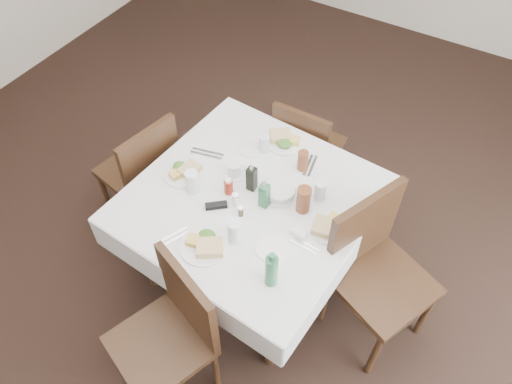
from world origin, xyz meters
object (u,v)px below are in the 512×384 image
ketchup_bottle (228,186)px  oil_cruet_green (264,195)px  coffee_mug (235,170)px  chair_west (144,169)px  chair_south (173,328)px  water_e (320,191)px  bread_basket (280,192)px  chair_north (305,146)px  water_w (192,182)px  green_bottle (272,270)px  chair_east (373,263)px  water_s (235,231)px  water_n (264,144)px  dining_table (251,206)px  oil_cruet_dark (252,178)px

ketchup_bottle → oil_cruet_green: bearing=6.1°
ketchup_bottle → coffee_mug: (-0.04, 0.13, -0.01)m
ketchup_bottle → chair_west: bearing=176.4°
chair_west → coffee_mug: bearing=7.4°
chair_south → water_e: 1.07m
bread_basket → coffee_mug: size_ratio=1.51×
chair_north → coffee_mug: chair_north is taller
chair_south → water_w: bearing=116.0°
chair_north → chair_south: (0.05, -1.58, 0.05)m
chair_west → water_e: size_ratio=7.28×
ketchup_bottle → green_bottle: 0.63m
chair_east → chair_west: 1.59m
ketchup_bottle → water_s: bearing=-50.9°
water_n → ketchup_bottle: size_ratio=1.05×
chair_south → bread_basket: bearing=82.4°
water_n → bread_basket: water_n is taller
chair_north → green_bottle: green_bottle is taller
chair_north → water_n: (-0.09, -0.42, 0.33)m
water_s → green_bottle: bearing=-23.7°
water_w → green_bottle: bearing=-23.3°
coffee_mug → green_bottle: 0.75m
chair_east → coffee_mug: chair_east is taller
chair_north → water_w: (-0.28, -0.91, 0.34)m
bread_basket → coffee_mug: bearing=179.3°
chair_north → water_n: water_n is taller
chair_east → bread_basket: (-0.61, 0.03, 0.20)m
chair_south → ketchup_bottle: chair_south is taller
chair_west → green_bottle: bearing=-19.5°
dining_table → water_n: size_ratio=11.67×
oil_cruet_dark → oil_cruet_green: bearing=-30.0°
water_n → green_bottle: (0.49, -0.78, 0.05)m
water_w → ketchup_bottle: (0.18, 0.09, -0.02)m
water_e → green_bottle: 0.61m
dining_table → chair_south: chair_south is taller
chair_south → chair_east: 1.13m
chair_south → coffee_mug: bearing=101.8°
chair_north → oil_cruet_green: size_ratio=4.18×
chair_west → water_s: chair_west is taller
ketchup_bottle → green_bottle: green_bottle is taller
water_e → oil_cruet_green: bearing=-140.2°
water_w → dining_table: bearing=21.6°
water_e → water_w: bearing=-154.0°
chair_north → water_e: (0.37, -0.59, 0.33)m
water_n → water_s: bearing=-72.7°
dining_table → chair_west: 0.85m
chair_east → green_bottle: chair_east is taller
water_e → coffee_mug: 0.51m
chair_east → chair_north: bearing=137.6°
water_e → chair_north: bearing=122.0°
oil_cruet_dark → chair_west: bearing=-176.4°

